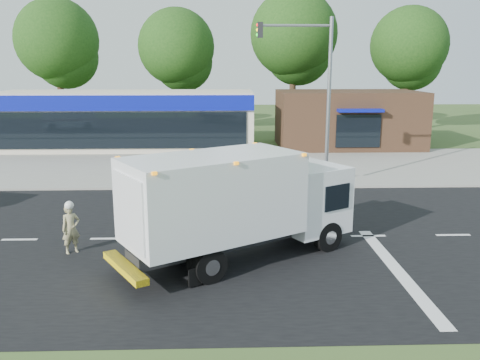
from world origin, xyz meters
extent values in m
plane|color=#385123|center=(0.00, 0.00, 0.00)|extent=(120.00, 120.00, 0.00)
cube|color=black|center=(0.00, 0.00, 0.00)|extent=(60.00, 14.00, 0.02)
cube|color=gray|center=(0.00, 8.20, 0.06)|extent=(60.00, 2.40, 0.12)
cube|color=gray|center=(0.00, 14.00, 0.01)|extent=(60.00, 9.00, 0.02)
cube|color=silver|center=(-9.00, 0.00, 0.02)|extent=(1.20, 0.15, 0.01)
cube|color=silver|center=(-6.00, 0.00, 0.02)|extent=(1.20, 0.15, 0.01)
cube|color=silver|center=(-3.00, 0.00, 0.02)|extent=(1.20, 0.15, 0.01)
cube|color=silver|center=(0.00, 0.00, 0.02)|extent=(1.20, 0.15, 0.01)
cube|color=silver|center=(3.00, 0.00, 0.02)|extent=(1.20, 0.15, 0.01)
cube|color=silver|center=(6.00, 0.00, 0.02)|extent=(1.20, 0.15, 0.01)
cube|color=silver|center=(3.00, -3.00, 0.02)|extent=(0.40, 7.00, 0.01)
cube|color=black|center=(-2.33, -2.45, 0.71)|extent=(4.86, 3.52, 0.36)
cube|color=white|center=(0.74, -0.57, 1.57)|extent=(2.87, 2.92, 2.13)
cube|color=black|center=(1.56, -0.06, 1.78)|extent=(1.14, 1.72, 0.91)
cube|color=white|center=(-2.33, -2.45, 2.13)|extent=(5.60, 4.74, 2.39)
cube|color=silver|center=(-4.51, -3.79, 2.08)|extent=(1.12, 1.76, 1.93)
cube|color=yellow|center=(-4.67, -3.89, 0.56)|extent=(1.58, 2.26, 0.18)
cube|color=orange|center=(-2.33, -2.45, 3.30)|extent=(5.45, 4.66, 0.08)
cylinder|color=black|center=(0.28, 0.28, 0.49)|extent=(0.99, 0.77, 0.97)
cylinder|color=black|center=(1.29, -1.36, 0.49)|extent=(0.99, 0.77, 0.97)
cylinder|color=black|center=(-3.47, -1.96, 0.49)|extent=(0.99, 0.77, 0.97)
cylinder|color=black|center=(-2.40, -3.69, 0.49)|extent=(0.99, 0.77, 0.97)
imported|color=tan|center=(-6.84, -1.27, 0.80)|extent=(0.69, 0.65, 1.59)
sphere|color=white|center=(-6.84, -1.27, 1.56)|extent=(0.28, 0.28, 0.28)
cube|color=beige|center=(-9.00, 20.00, 2.00)|extent=(18.00, 6.00, 4.00)
cube|color=#081294|center=(-9.00, 16.95, 3.40)|extent=(18.00, 0.30, 1.00)
cube|color=black|center=(-9.00, 16.95, 1.60)|extent=(17.00, 0.12, 2.40)
cube|color=#382316|center=(7.00, 20.00, 2.00)|extent=(10.00, 6.00, 4.00)
cube|color=#081294|center=(7.00, 16.90, 2.90)|extent=(3.00, 1.20, 0.20)
cube|color=black|center=(7.00, 16.95, 1.50)|extent=(3.00, 0.12, 2.20)
cylinder|color=gray|center=(3.00, 7.60, 4.00)|extent=(0.18, 0.18, 8.00)
cylinder|color=gray|center=(1.30, 7.60, 7.60)|extent=(3.40, 0.12, 0.12)
cube|color=black|center=(-0.30, 7.60, 7.40)|extent=(0.25, 0.25, 0.70)
cylinder|color=#332114|center=(-16.00, 28.00, 3.67)|extent=(0.56, 0.56, 7.35)
sphere|color=#193F12|center=(-16.00, 28.00, 7.88)|extent=(6.93, 6.93, 6.93)
sphere|color=#193F12|center=(-15.50, 28.50, 6.51)|extent=(5.46, 5.46, 5.46)
cylinder|color=#332114|center=(-6.00, 28.00, 3.43)|extent=(0.56, 0.56, 6.86)
sphere|color=#193F12|center=(-6.00, 28.00, 7.35)|extent=(6.47, 6.47, 6.47)
sphere|color=#193F12|center=(-5.50, 28.50, 6.08)|extent=(5.10, 5.10, 5.10)
cylinder|color=#332114|center=(4.00, 28.00, 3.92)|extent=(0.56, 0.56, 7.84)
sphere|color=#193F12|center=(4.00, 28.00, 8.40)|extent=(7.39, 7.39, 7.39)
sphere|color=#193F12|center=(4.50, 28.50, 6.94)|extent=(5.82, 5.82, 5.82)
cylinder|color=#332114|center=(14.00, 28.00, 3.50)|extent=(0.56, 0.56, 7.00)
sphere|color=#193F12|center=(14.00, 28.00, 7.50)|extent=(6.60, 6.60, 6.60)
sphere|color=#193F12|center=(14.50, 28.50, 6.20)|extent=(5.20, 5.20, 5.20)
camera|label=1|loc=(-2.00, -16.64, 5.83)|focal=38.00mm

